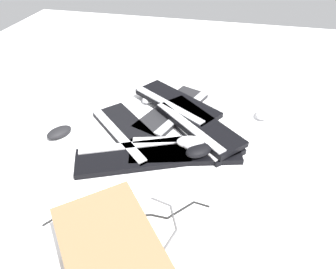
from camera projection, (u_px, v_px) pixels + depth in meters
The scene contains 17 objects.
ground_plane at pixel (177, 135), 1.30m from camera, with size 3.20×3.20×0.00m, color white.
keyboard_0 at pixel (129, 132), 1.29m from camera, with size 0.43×0.41×0.03m.
keyboard_1 at pixel (133, 157), 1.17m from camera, with size 0.46×0.31×0.03m.
keyboard_2 at pixel (185, 151), 1.20m from camera, with size 0.46×0.26×0.03m.
keyboard_3 at pixel (198, 130), 1.31m from camera, with size 0.41×0.42×0.03m.
keyboard_4 at pixel (173, 111), 1.43m from camera, with size 0.30×0.46×0.03m.
keyboard_5 at pixel (176, 103), 1.43m from camera, with size 0.45×0.37×0.03m.
keyboard_6 at pixel (198, 124), 1.29m from camera, with size 0.43×0.41×0.03m.
mouse_0 at pixel (151, 98), 1.51m from camera, with size 0.11×0.07×0.04m, color #B7B7BC.
mouse_1 at pixel (199, 151), 1.14m from camera, with size 0.11×0.07×0.04m, color black.
mouse_2 at pixel (193, 145), 1.17m from camera, with size 0.11×0.07×0.04m, color #B7B7BC.
mouse_3 at pixel (190, 142), 1.18m from camera, with size 0.11×0.07×0.04m, color silver.
mouse_4 at pixel (59, 132), 1.28m from camera, with size 0.11×0.07×0.04m, color black.
mouse_5 at pixel (264, 113), 1.40m from camera, with size 0.11×0.07×0.04m, color silver.
cable_0 at pixel (110, 263), 0.84m from camera, with size 0.46×0.42×0.01m.
cable_1 at pixel (128, 212), 0.97m from camera, with size 0.50×0.20×0.01m.
cardboard_box at pixel (112, 260), 0.74m from camera, with size 0.28×0.20×0.20m, color olive.
Camera 1 is at (-0.19, 1.01, 0.80)m, focal length 32.00 mm.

